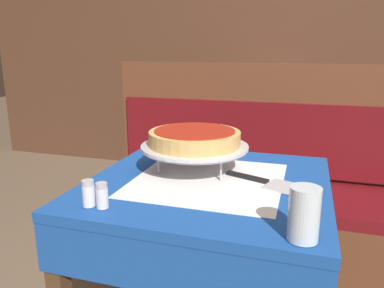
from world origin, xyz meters
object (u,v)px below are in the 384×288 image
at_px(dining_table_front, 208,210).
at_px(booth_bench, 248,209).
at_px(dining_table_rear, 261,118).
at_px(pizza_pan_stand, 195,148).
at_px(napkin_holder, 214,141).
at_px(deep_dish_pizza, 195,138).
at_px(condiment_caddy, 247,98).
at_px(pizza_server, 269,183).
at_px(water_glass_near, 304,214).
at_px(pepper_shaker, 102,196).
at_px(salt_shaker, 88,193).

relative_size(dining_table_front, booth_bench, 0.46).
distance_m(dining_table_rear, booth_bench, 0.99).
relative_size(pizza_pan_stand, napkin_holder, 3.68).
bearing_deg(deep_dish_pizza, dining_table_front, -44.06).
distance_m(dining_table_rear, pizza_pan_stand, 1.67).
xyz_separation_m(dining_table_front, booth_bench, (0.02, 0.79, -0.33)).
xyz_separation_m(booth_bench, pizza_pan_stand, (-0.09, -0.73, 0.53)).
relative_size(deep_dish_pizza, napkin_holder, 3.11).
bearing_deg(booth_bench, dining_table_rear, 93.76).
bearing_deg(napkin_holder, condiment_caddy, 93.05).
bearing_deg(booth_bench, pizza_server, -77.55).
height_order(booth_bench, water_glass_near, booth_bench).
relative_size(dining_table_rear, pizza_pan_stand, 2.21).
xyz_separation_m(pizza_server, pepper_shaker, (-0.41, -0.32, 0.03)).
bearing_deg(condiment_caddy, napkin_holder, -86.95).
distance_m(dining_table_front, dining_table_rear, 1.72).
height_order(water_glass_near, condiment_caddy, condiment_caddy).
distance_m(dining_table_rear, deep_dish_pizza, 1.67).
xyz_separation_m(water_glass_near, napkin_holder, (-0.37, 0.66, -0.02)).
xyz_separation_m(pizza_pan_stand, water_glass_near, (0.37, -0.39, -0.02)).
relative_size(water_glass_near, napkin_holder, 1.24).
bearing_deg(condiment_caddy, pizza_pan_stand, -87.53).
relative_size(napkin_holder, condiment_caddy, 0.55).
bearing_deg(pizza_server, water_glass_near, -72.07).
relative_size(deep_dish_pizza, salt_shaker, 4.24).
distance_m(deep_dish_pizza, napkin_holder, 0.28).
relative_size(deep_dish_pizza, pizza_server, 1.14).
bearing_deg(booth_bench, deep_dish_pizza, -96.88).
xyz_separation_m(dining_table_rear, booth_bench, (0.06, -0.93, -0.34)).
bearing_deg(dining_table_rear, pizza_server, -82.24).
distance_m(pizza_server, napkin_holder, 0.41).
xyz_separation_m(dining_table_rear, napkin_holder, (-0.02, -1.39, 0.14)).
height_order(water_glass_near, salt_shaker, water_glass_near).
height_order(booth_bench, salt_shaker, booth_bench).
bearing_deg(water_glass_near, deep_dish_pizza, 133.49).
distance_m(booth_bench, water_glass_near, 1.25).
xyz_separation_m(pizza_pan_stand, pizza_server, (0.26, -0.05, -0.08)).
distance_m(dining_table_front, salt_shaker, 0.42).
height_order(dining_table_front, pizza_server, pizza_server).
height_order(deep_dish_pizza, napkin_holder, deep_dish_pizza).
bearing_deg(pepper_shaker, booth_bench, 77.91).
height_order(booth_bench, condiment_caddy, booth_bench).
height_order(booth_bench, pizza_server, booth_bench).
height_order(dining_table_front, water_glass_near, water_glass_near).
height_order(deep_dish_pizza, pizza_server, deep_dish_pizza).
xyz_separation_m(deep_dish_pizza, pepper_shaker, (-0.15, -0.37, -0.09)).
relative_size(dining_table_rear, pizza_server, 2.96).
distance_m(pizza_pan_stand, deep_dish_pizza, 0.04).
distance_m(water_glass_near, napkin_holder, 0.75).
distance_m(pizza_pan_stand, pizza_server, 0.28).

